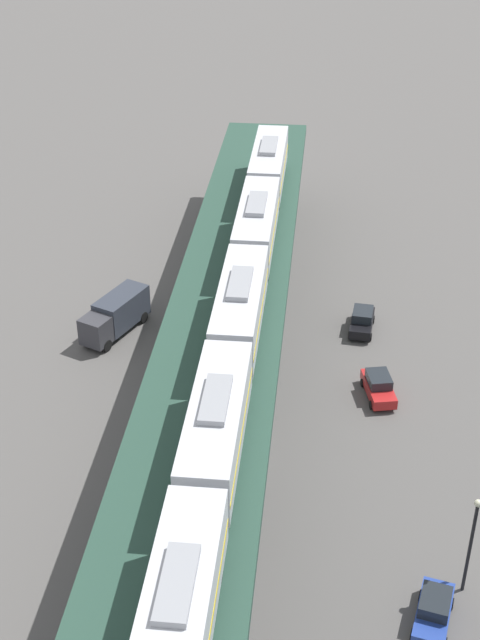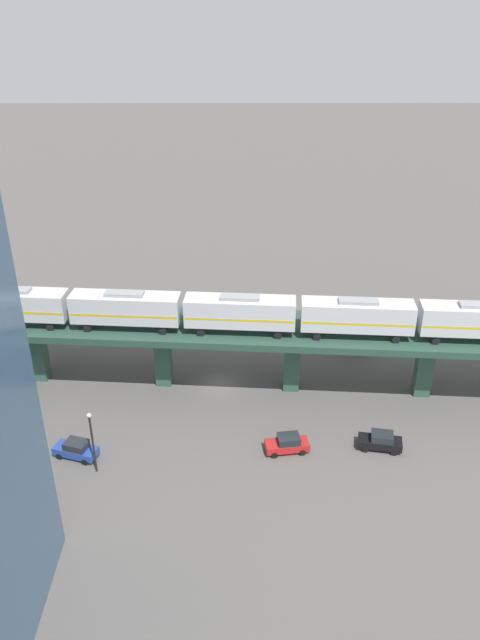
{
  "view_description": "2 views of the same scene",
  "coord_description": "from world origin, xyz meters",
  "px_view_note": "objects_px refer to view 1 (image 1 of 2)",
  "views": [
    {
      "loc": [
        -2.82,
        47.82,
        40.39
      ],
      "look_at": [
        -1.6,
        -2.48,
        9.57
      ],
      "focal_mm": 50.0,
      "sensor_mm": 36.0,
      "label": 1
    },
    {
      "loc": [
        -61.51,
        -2.16,
        41.86
      ],
      "look_at": [
        -1.6,
        -2.48,
        9.57
      ],
      "focal_mm": 35.0,
      "sensor_mm": 36.0,
      "label": 2
    }
  ],
  "objects_px": {
    "delivery_truck": "(116,314)",
    "street_lamp": "(472,538)",
    "street_car_black": "(362,321)",
    "street_car_red": "(379,386)",
    "street_car_blue": "(434,611)",
    "subway_train": "(240,307)"
  },
  "relations": [
    {
      "from": "delivery_truck",
      "to": "street_lamp",
      "type": "height_order",
      "value": "street_lamp"
    },
    {
      "from": "street_car_black",
      "to": "street_car_red",
      "type": "xyz_separation_m",
      "value": [
        -0.36,
        9.51,
        0.0
      ]
    },
    {
      "from": "street_car_red",
      "to": "delivery_truck",
      "type": "bearing_deg",
      "value": -22.24
    },
    {
      "from": "street_car_black",
      "to": "street_car_red",
      "type": "height_order",
      "value": "same"
    },
    {
      "from": "street_car_blue",
      "to": "delivery_truck",
      "type": "distance_m",
      "value": 37.07
    },
    {
      "from": "street_car_blue",
      "to": "street_car_red",
      "type": "bearing_deg",
      "value": -87.98
    },
    {
      "from": "delivery_truck",
      "to": "street_lamp",
      "type": "bearing_deg",
      "value": 131.21
    },
    {
      "from": "subway_train",
      "to": "delivery_truck",
      "type": "relative_size",
      "value": 8.42
    },
    {
      "from": "street_car_black",
      "to": "delivery_truck",
      "type": "relative_size",
      "value": 0.63
    },
    {
      "from": "delivery_truck",
      "to": "street_car_black",
      "type": "bearing_deg",
      "value": -177.66
    },
    {
      "from": "subway_train",
      "to": "street_lamp",
      "type": "height_order",
      "value": "subway_train"
    },
    {
      "from": "street_car_red",
      "to": "delivery_truck",
      "type": "xyz_separation_m",
      "value": [
        21.17,
        -8.66,
        0.82
      ]
    },
    {
      "from": "subway_train",
      "to": "street_car_black",
      "type": "bearing_deg",
      "value": -125.12
    },
    {
      "from": "street_lamp",
      "to": "street_car_black",
      "type": "bearing_deg",
      "value": -83.46
    },
    {
      "from": "street_car_red",
      "to": "delivery_truck",
      "type": "distance_m",
      "value": 22.89
    },
    {
      "from": "delivery_truck",
      "to": "street_car_blue",
      "type": "bearing_deg",
      "value": 126.26
    },
    {
      "from": "subway_train",
      "to": "street_lamp",
      "type": "relative_size",
      "value": 9.0
    },
    {
      "from": "subway_train",
      "to": "delivery_truck",
      "type": "bearing_deg",
      "value": -51.19
    },
    {
      "from": "street_car_blue",
      "to": "delivery_truck",
      "type": "height_order",
      "value": "delivery_truck"
    },
    {
      "from": "street_lamp",
      "to": "street_car_blue",
      "type": "bearing_deg",
      "value": 48.38
    },
    {
      "from": "subway_train",
      "to": "street_lamp",
      "type": "xyz_separation_m",
      "value": [
        -13.27,
        14.07,
        -6.5
      ]
    },
    {
      "from": "delivery_truck",
      "to": "street_car_red",
      "type": "bearing_deg",
      "value": 157.76
    }
  ]
}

